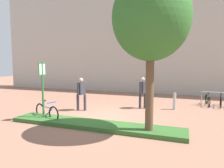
{
  "coord_description": "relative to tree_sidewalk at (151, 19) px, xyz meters",
  "views": [
    {
      "loc": [
        3.48,
        -8.53,
        2.44
      ],
      "look_at": [
        -0.47,
        2.23,
        1.3
      ],
      "focal_mm": 32.32,
      "sensor_mm": 36.0,
      "label": 1
    }
  ],
  "objects": [
    {
      "name": "tree_sidewalk",
      "position": [
        0.0,
        0.0,
        0.0
      ],
      "size": [
        2.59,
        2.59,
        5.38
      ],
      "color": "brown",
      "rests_on": "ground"
    },
    {
      "name": "person_suited_navy",
      "position": [
        -3.97,
        2.41,
        -2.94
      ],
      "size": [
        0.5,
        0.6,
        1.72
      ],
      "color": "#383342",
      "rests_on": "ground"
    },
    {
      "name": "ground_plane",
      "position": [
        -2.34,
        1.7,
        -3.92
      ],
      "size": [
        60.0,
        60.0,
        0.0
      ],
      "primitive_type": "plane",
      "color": "#936651"
    },
    {
      "name": "person_suited_dark",
      "position": [
        -1.04,
        3.99,
        -2.94
      ],
      "size": [
        0.38,
        0.6,
        1.72
      ],
      "color": "#2D2D38",
      "rests_on": "ground"
    },
    {
      "name": "bike_rack_cluster",
      "position": [
        3.08,
        6.02,
        -3.58
      ],
      "size": [
        2.1,
        1.64,
        0.83
      ],
      "color": "#99999E",
      "rests_on": "ground"
    },
    {
      "name": "building_facade",
      "position": [
        -2.34,
        10.43,
        1.08
      ],
      "size": [
        28.0,
        1.2,
        10.0
      ],
      "primitive_type": "cube",
      "color": "#B2ADA3",
      "rests_on": "ground"
    },
    {
      "name": "parking_sign_post",
      "position": [
        -4.54,
        0.12,
        -2.29
      ],
      "size": [
        0.08,
        0.36,
        2.5
      ],
      "color": "#2D7238",
      "rests_on": "ground"
    },
    {
      "name": "bollard_steel",
      "position": [
        0.62,
        4.32,
        -3.47
      ],
      "size": [
        0.16,
        0.16,
        0.9
      ],
      "primitive_type": "cylinder",
      "color": "#ADADB2",
      "rests_on": "ground"
    },
    {
      "name": "planter_strip",
      "position": [
        -2.19,
        0.12,
        -3.84
      ],
      "size": [
        7.0,
        1.1,
        0.16
      ],
      "primitive_type": "cube",
      "color": "#336028",
      "rests_on": "ground"
    },
    {
      "name": "bike_at_sign",
      "position": [
        -4.55,
        0.34,
        -3.58
      ],
      "size": [
        1.61,
        0.62,
        0.86
      ],
      "color": "black",
      "rests_on": "ground"
    }
  ]
}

